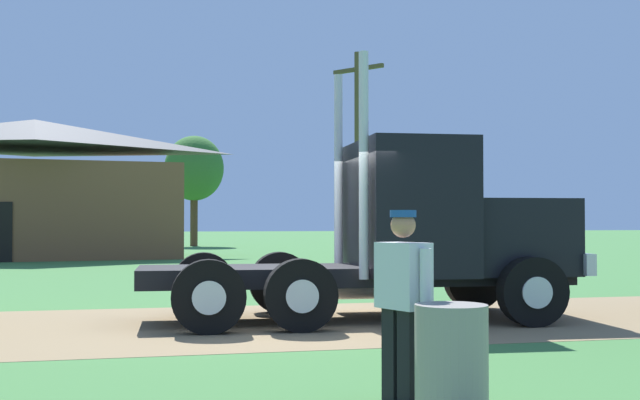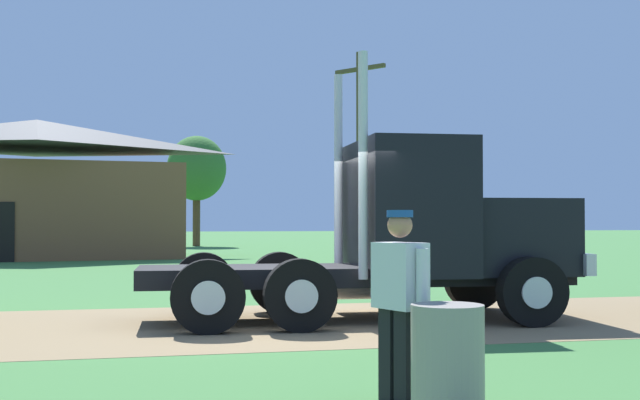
# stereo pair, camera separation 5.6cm
# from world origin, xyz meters

# --- Properties ---
(ground_plane) EXTENTS (200.00, 200.00, 0.00)m
(ground_plane) POSITION_xyz_m (0.00, 0.00, 0.00)
(ground_plane) COLOR #3E7339
(dirt_track) EXTENTS (120.00, 5.19, 0.01)m
(dirt_track) POSITION_xyz_m (0.00, 0.00, 0.00)
(dirt_track) COLOR #87704E
(dirt_track) RESTS_ON ground_plane
(truck_foreground_white) EXTENTS (6.75, 3.06, 3.94)m
(truck_foreground_white) POSITION_xyz_m (1.92, 0.13, 1.29)
(truck_foreground_white) COLOR black
(truck_foreground_white) RESTS_ON ground_plane
(visitor_standing_near) EXTENTS (0.41, 0.63, 1.61)m
(visitor_standing_near) POSITION_xyz_m (-0.16, -5.41, 0.88)
(visitor_standing_near) COLOR silver
(visitor_standing_near) RESTS_ON ground_plane
(steel_barrel) EXTENTS (0.56, 0.56, 0.88)m
(steel_barrel) POSITION_xyz_m (0.01, -6.06, 0.44)
(steel_barrel) COLOR gray
(steel_barrel) RESTS_ON ground_plane
(shed_building) EXTENTS (12.21, 7.19, 5.58)m
(shed_building) POSITION_xyz_m (-6.08, 22.64, 2.69)
(shed_building) COLOR brown
(shed_building) RESTS_ON ground_plane
(utility_pole_near) EXTENTS (1.38, 1.88, 7.49)m
(utility_pole_near) POSITION_xyz_m (5.51, 15.89, 3.99)
(utility_pole_near) COLOR #4E4628
(utility_pole_near) RESTS_ON ground_plane
(tree_mid) EXTENTS (3.49, 3.49, 6.52)m
(tree_mid) POSITION_xyz_m (1.39, 36.83, 4.56)
(tree_mid) COLOR #513823
(tree_mid) RESTS_ON ground_plane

